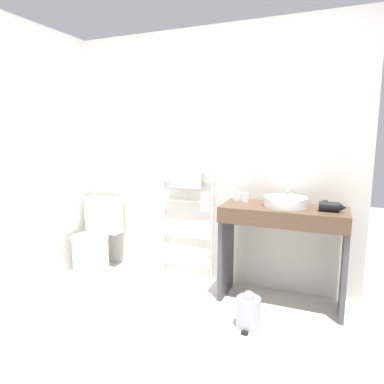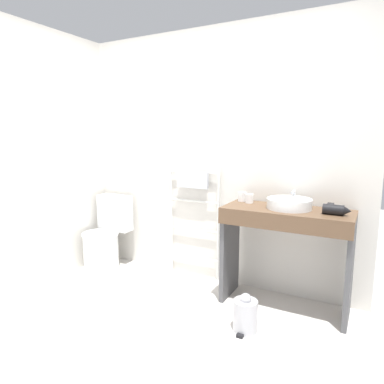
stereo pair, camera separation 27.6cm
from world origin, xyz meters
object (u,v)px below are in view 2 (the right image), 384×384
object	(u,v)px
toilet	(105,240)
cup_near_wall	(242,197)
cup_near_edge	(249,198)
trash_bin	(245,315)
hair_dryer	(335,209)
towel_radiator	(193,201)
sink_basin	(289,203)

from	to	relation	value
toilet	cup_near_wall	distance (m)	1.64
cup_near_wall	cup_near_edge	bearing A→B (deg)	-28.80
cup_near_edge	trash_bin	size ratio (longest dim) A/B	0.27
cup_near_wall	hair_dryer	xyz separation A→B (m)	(0.82, -0.17, -0.00)
toilet	cup_near_edge	bearing A→B (deg)	5.40
toilet	cup_near_wall	size ratio (longest dim) A/B	9.55
towel_radiator	cup_near_edge	world-z (taller)	towel_radiator
sink_basin	hair_dryer	distance (m)	0.36
cup_near_edge	hair_dryer	bearing A→B (deg)	-9.46
sink_basin	cup_near_edge	bearing A→B (deg)	168.71
towel_radiator	hair_dryer	bearing A→B (deg)	-9.76
toilet	sink_basin	world-z (taller)	sink_basin
hair_dryer	sink_basin	bearing A→B (deg)	172.46
hair_dryer	cup_near_edge	bearing A→B (deg)	170.54
cup_near_wall	trash_bin	world-z (taller)	cup_near_wall
cup_near_edge	hair_dryer	xyz separation A→B (m)	(0.73, -0.12, -0.00)
sink_basin	trash_bin	size ratio (longest dim) A/B	1.22
cup_near_wall	trash_bin	xyz separation A→B (m)	(0.28, -0.64, -0.78)
sink_basin	cup_near_wall	bearing A→B (deg)	165.15
sink_basin	trash_bin	xyz separation A→B (m)	(-0.17, -0.52, -0.78)
sink_basin	trash_bin	bearing A→B (deg)	-108.41
cup_near_wall	hair_dryer	size ratio (longest dim) A/B	0.42
cup_near_wall	hair_dryer	world-z (taller)	cup_near_wall
cup_near_wall	hair_dryer	bearing A→B (deg)	-11.68
toilet	cup_near_wall	world-z (taller)	cup_near_wall
toilet	cup_near_wall	bearing A→B (deg)	7.45
towel_radiator	cup_near_edge	distance (m)	0.65
cup_near_wall	hair_dryer	distance (m)	0.83
cup_near_edge	trash_bin	xyz separation A→B (m)	(0.20, -0.60, -0.78)
trash_bin	toilet	bearing A→B (deg)	166.04
cup_near_edge	trash_bin	bearing A→B (deg)	-71.78
hair_dryer	trash_bin	world-z (taller)	hair_dryer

